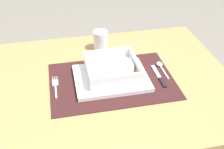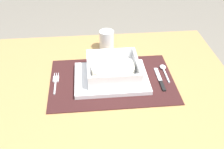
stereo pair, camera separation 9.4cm
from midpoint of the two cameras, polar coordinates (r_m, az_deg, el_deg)
name	(u,v)px [view 1 (the left image)]	position (r m, az deg, el deg)	size (l,w,h in m)	color
dining_table	(108,102)	(1.14, -3.09, -5.61)	(0.95, 0.74, 0.73)	#B2844C
placemat	(112,81)	(1.07, -2.52, -1.32)	(0.46, 0.32, 0.00)	#381919
serving_plate	(111,78)	(1.07, -2.69, -0.82)	(0.27, 0.21, 0.02)	white
porridge_bowl	(112,69)	(1.07, -2.47, 1.04)	(0.19, 0.19, 0.05)	white
fork	(55,85)	(1.07, -13.67, -2.15)	(0.02, 0.13, 0.00)	silver
spoon	(161,66)	(1.15, 7.33, 1.64)	(0.02, 0.12, 0.01)	silver
butter_knife	(159,77)	(1.09, 6.98, -0.64)	(0.01, 0.14, 0.01)	black
drinking_glass	(101,41)	(1.26, -4.44, 6.50)	(0.06, 0.06, 0.08)	white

